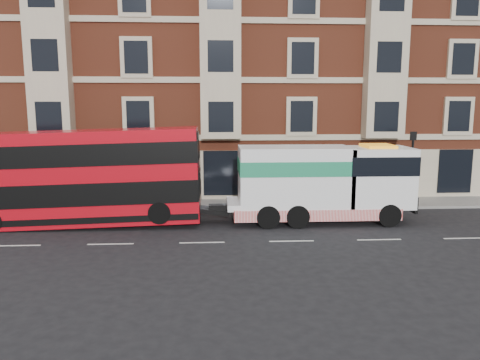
{
  "coord_description": "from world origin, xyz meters",
  "views": [
    {
      "loc": [
        0.57,
        -20.03,
        6.09
      ],
      "look_at": [
        1.91,
        4.0,
        2.14
      ],
      "focal_mm": 35.0,
      "sensor_mm": 36.0,
      "label": 1
    }
  ],
  "objects": [
    {
      "name": "pedestrian",
      "position": [
        -8.99,
        7.71,
        0.91
      ],
      "size": [
        0.57,
        0.39,
        1.52
      ],
      "primitive_type": "imported",
      "rotation": [
        0.0,
        0.0,
        -0.05
      ],
      "color": "black",
      "rests_on": "sidewalk"
    },
    {
      "name": "tow_truck",
      "position": [
        5.99,
        3.41,
        2.08
      ],
      "size": [
        9.42,
        2.78,
        3.93
      ],
      "color": "white",
      "rests_on": "ground"
    },
    {
      "name": "lamp_post_east",
      "position": [
        12.0,
        6.2,
        2.68
      ],
      "size": [
        0.35,
        0.15,
        4.35
      ],
      "color": "black",
      "rests_on": "sidewalk"
    },
    {
      "name": "lamp_post_west",
      "position": [
        -6.0,
        6.2,
        2.68
      ],
      "size": [
        0.35,
        0.15,
        4.35
      ],
      "color": "black",
      "rests_on": "sidewalk"
    },
    {
      "name": "victorian_terrace",
      "position": [
        0.5,
        15.0,
        10.07
      ],
      "size": [
        45.0,
        12.0,
        20.4
      ],
      "color": "brown",
      "rests_on": "ground"
    },
    {
      "name": "ground",
      "position": [
        0.0,
        0.0,
        0.0
      ],
      "size": [
        120.0,
        120.0,
        0.0
      ],
      "primitive_type": "plane",
      "color": "black",
      "rests_on": "ground"
    },
    {
      "name": "double_decker_bus",
      "position": [
        -6.08,
        3.41,
        2.52
      ],
      "size": [
        11.77,
        2.7,
        4.76
      ],
      "color": "red",
      "rests_on": "ground"
    },
    {
      "name": "sidewalk",
      "position": [
        0.0,
        7.5,
        0.07
      ],
      "size": [
        90.0,
        3.0,
        0.15
      ],
      "primitive_type": "cube",
      "color": "slate",
      "rests_on": "ground"
    }
  ]
}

